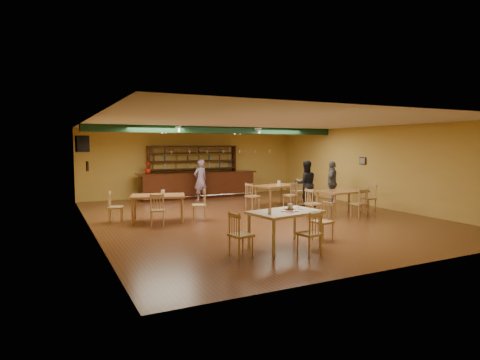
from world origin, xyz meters
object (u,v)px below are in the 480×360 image
bar_counter (198,185)px  dining_table_a (158,208)px  patron_bar (200,180)px  dining_table_d (342,203)px  near_table (285,229)px  dining_table_b (276,195)px  patron_right_a (306,184)px

bar_counter → dining_table_a: size_ratio=3.32×
bar_counter → patron_bar: bearing=-104.0°
dining_table_d → near_table: size_ratio=1.03×
bar_counter → dining_table_b: size_ratio=3.39×
bar_counter → patron_bar: patron_bar is taller
dining_table_a → dining_table_d: size_ratio=1.00×
near_table → patron_bar: bearing=73.0°
near_table → patron_bar: patron_bar is taller
bar_counter → patron_right_a: patron_right_a is taller
bar_counter → near_table: (-1.22, -8.92, -0.15)m
patron_bar → dining_table_d: bearing=104.1°
bar_counter → dining_table_a: 5.40m
dining_table_a → dining_table_d: dining_table_d is taller
bar_counter → near_table: bar_counter is taller
patron_bar → dining_table_a: bearing=37.3°
dining_table_d → dining_table_b: bearing=104.0°
near_table → patron_right_a: (3.95, 4.77, 0.44)m
patron_right_a → dining_table_b: bearing=-27.0°
dining_table_a → dining_table_b: dining_table_a is taller
dining_table_b → patron_right_a: (0.80, -0.80, 0.47)m
dining_table_a → dining_table_b: bearing=29.9°
dining_table_d → patron_bar: bearing=115.7°
dining_table_d → patron_right_a: patron_right_a is taller
dining_table_b → dining_table_d: 2.86m
patron_right_a → near_table: bearing=68.4°
bar_counter → near_table: size_ratio=3.40×
bar_counter → near_table: 9.01m
dining_table_b → patron_right_a: size_ratio=0.91×
dining_table_a → patron_bar: size_ratio=0.93×
bar_counter → patron_right_a: 4.98m
patron_bar → bar_counter: bearing=-119.9°
dining_table_a → patron_right_a: 5.72m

